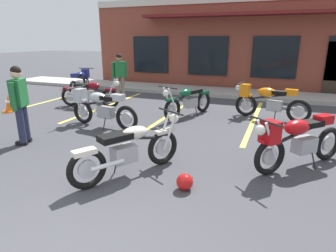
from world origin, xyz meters
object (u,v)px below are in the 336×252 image
(motorcycle_blue_standard, at_px, (268,101))
(person_in_shorts_foreground, at_px, (20,101))
(motorcycle_foreground_classic, at_px, (129,149))
(motorcycle_cream_vintage, at_px, (100,107))
(motorcycle_red_sportbike, at_px, (90,93))
(motorcycle_black_cruiser, at_px, (188,101))
(motorcycle_silver_naked, at_px, (297,140))
(motorcycle_orange_scrambler, at_px, (81,81))
(traffic_cone, at_px, (9,104))
(helmet_on_pavement, at_px, (185,182))
(person_in_black_shirt, at_px, (120,74))

(motorcycle_blue_standard, xyz_separation_m, person_in_shorts_foreground, (-4.76, -4.09, 0.42))
(motorcycle_foreground_classic, xyz_separation_m, motorcycle_cream_vintage, (-2.08, 2.21, 0.07))
(motorcycle_red_sportbike, distance_m, motorcycle_black_cruiser, 3.39)
(motorcycle_black_cruiser, distance_m, motorcycle_silver_naked, 3.91)
(motorcycle_orange_scrambler, xyz_separation_m, traffic_cone, (-0.06, -3.45, -0.27))
(motorcycle_orange_scrambler, xyz_separation_m, person_in_shorts_foreground, (2.71, -5.44, 0.42))
(motorcycle_cream_vintage, distance_m, person_in_shorts_foreground, 1.93)
(motorcycle_silver_naked, bearing_deg, motorcycle_foreground_classic, -152.79)
(helmet_on_pavement, bearing_deg, motorcycle_red_sportbike, 138.82)
(motorcycle_black_cruiser, bearing_deg, motorcycle_orange_scrambler, 159.97)
(motorcycle_blue_standard, height_order, person_in_shorts_foreground, person_in_shorts_foreground)
(motorcycle_silver_naked, height_order, helmet_on_pavement, motorcycle_silver_naked)
(motorcycle_red_sportbike, xyz_separation_m, traffic_cone, (-1.98, -1.47, -0.20))
(motorcycle_orange_scrambler, bearing_deg, person_in_shorts_foreground, -63.52)
(motorcycle_black_cruiser, height_order, person_in_black_shirt, person_in_black_shirt)
(motorcycle_red_sportbike, xyz_separation_m, person_in_shorts_foreground, (0.79, -3.45, 0.49))
(motorcycle_black_cruiser, bearing_deg, motorcycle_foreground_classic, -86.13)
(motorcycle_red_sportbike, relative_size, motorcycle_cream_vintage, 1.00)
(person_in_black_shirt, bearing_deg, motorcycle_orange_scrambler, 168.55)
(motorcycle_red_sportbike, bearing_deg, motorcycle_blue_standard, 6.52)
(motorcycle_foreground_classic, bearing_deg, motorcycle_cream_vintage, 133.26)
(motorcycle_red_sportbike, relative_size, motorcycle_silver_naked, 1.24)
(person_in_shorts_foreground, bearing_deg, motorcycle_foreground_classic, -9.91)
(person_in_shorts_foreground, xyz_separation_m, helmet_on_pavement, (3.89, -0.64, -0.82))
(motorcycle_foreground_classic, relative_size, person_in_shorts_foreground, 1.13)
(motorcycle_foreground_classic, xyz_separation_m, person_in_shorts_foreground, (-2.87, 0.50, 0.49))
(traffic_cone, bearing_deg, motorcycle_foreground_classic, -23.80)
(motorcycle_black_cruiser, relative_size, person_in_black_shirt, 1.20)
(motorcycle_red_sportbike, height_order, motorcycle_orange_scrambler, same)
(motorcycle_silver_naked, distance_m, person_in_shorts_foreground, 5.52)
(helmet_on_pavement, bearing_deg, person_in_black_shirt, 128.27)
(motorcycle_blue_standard, bearing_deg, person_in_shorts_foreground, -139.35)
(motorcycle_foreground_classic, height_order, motorcycle_cream_vintage, same)
(motorcycle_silver_naked, height_order, motorcycle_orange_scrambler, same)
(motorcycle_orange_scrambler, bearing_deg, helmet_on_pavement, -42.67)
(person_in_black_shirt, xyz_separation_m, traffic_cone, (-2.21, -3.02, -0.69))
(motorcycle_foreground_classic, height_order, motorcycle_silver_naked, same)
(motorcycle_orange_scrambler, bearing_deg, person_in_black_shirt, -11.45)
(motorcycle_blue_standard, bearing_deg, motorcycle_red_sportbike, -173.48)
(motorcycle_orange_scrambler, bearing_deg, motorcycle_silver_naked, -29.55)
(person_in_shorts_foreground, height_order, traffic_cone, person_in_shorts_foreground)
(motorcycle_orange_scrambler, xyz_separation_m, motorcycle_cream_vintage, (3.51, -3.73, 0.00))
(motorcycle_red_sportbike, relative_size, motorcycle_orange_scrambler, 1.03)
(person_in_black_shirt, bearing_deg, motorcycle_black_cruiser, -25.36)
(person_in_black_shirt, xyz_separation_m, person_in_shorts_foreground, (0.57, -5.00, 0.00))
(person_in_black_shirt, height_order, helmet_on_pavement, person_in_black_shirt)
(motorcycle_red_sportbike, relative_size, traffic_cone, 3.96)
(motorcycle_foreground_classic, distance_m, traffic_cone, 6.17)
(motorcycle_black_cruiser, relative_size, traffic_cone, 3.80)
(motorcycle_foreground_classic, xyz_separation_m, person_in_black_shirt, (-3.44, 5.51, 0.49))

